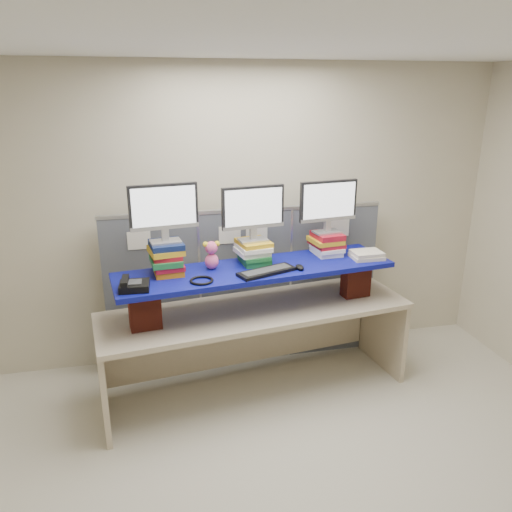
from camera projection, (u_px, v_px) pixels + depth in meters
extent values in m
cube|color=beige|center=(307.00, 298.00, 2.88)|extent=(5.00, 4.00, 2.80)
cube|color=beige|center=(300.00, 491.00, 3.32)|extent=(5.00, 4.00, 0.01)
cube|color=white|center=(316.00, 35.00, 2.44)|extent=(5.00, 4.00, 0.01)
cube|color=#4C505A|center=(153.00, 297.00, 4.55)|extent=(0.85, 0.05, 1.50)
cube|color=#4C505A|center=(246.00, 289.00, 4.73)|extent=(0.85, 0.05, 1.50)
cube|color=#4C505A|center=(332.00, 281.00, 4.91)|extent=(0.85, 0.05, 1.50)
cube|color=#B0B2B7|center=(245.00, 210.00, 4.49)|extent=(2.60, 0.06, 0.03)
cube|color=white|center=(139.00, 240.00, 4.33)|extent=(0.20, 0.00, 0.16)
cube|color=white|center=(230.00, 235.00, 4.50)|extent=(0.20, 0.00, 0.16)
cube|color=white|center=(257.00, 233.00, 4.55)|extent=(0.20, 0.00, 0.16)
cube|color=white|center=(339.00, 228.00, 4.72)|extent=(0.20, 0.00, 0.16)
cube|color=#C3B194|center=(256.00, 311.00, 4.20)|extent=(2.70, 1.10, 0.04)
cube|color=#C3B194|center=(102.00, 381.00, 3.91)|extent=(0.14, 0.71, 0.75)
cube|color=#C3B194|center=(383.00, 329.00, 4.75)|extent=(0.14, 0.71, 0.75)
cube|color=maroon|center=(145.00, 309.00, 3.80)|extent=(0.25, 0.16, 0.32)
cube|color=maroon|center=(356.00, 279.00, 4.40)|extent=(0.25, 0.16, 0.32)
cube|color=#080A6E|center=(256.00, 270.00, 4.09)|extent=(2.34, 0.87, 0.04)
cube|color=#C47012|center=(168.00, 270.00, 3.96)|extent=(0.24, 0.31, 0.05)
cube|color=#A61223|center=(168.00, 266.00, 3.93)|extent=(0.25, 0.29, 0.04)
cube|color=#1D6E32|center=(166.00, 260.00, 3.92)|extent=(0.26, 0.31, 0.05)
cube|color=#A61223|center=(166.00, 255.00, 3.92)|extent=(0.24, 0.29, 0.04)
cube|color=gold|center=(166.00, 251.00, 3.90)|extent=(0.29, 0.31, 0.04)
cube|color=#111F4C|center=(166.00, 245.00, 3.89)|extent=(0.28, 0.31, 0.04)
cube|color=#1D6E32|center=(254.00, 260.00, 4.19)|extent=(0.24, 0.30, 0.05)
cube|color=#1D6E32|center=(254.00, 256.00, 4.16)|extent=(0.25, 0.30, 0.03)
cube|color=white|center=(252.00, 251.00, 4.16)|extent=(0.29, 0.31, 0.04)
cube|color=white|center=(253.00, 247.00, 4.15)|extent=(0.28, 0.33, 0.04)
cube|color=gold|center=(254.00, 243.00, 4.15)|extent=(0.29, 0.32, 0.04)
cube|color=white|center=(326.00, 252.00, 4.41)|extent=(0.23, 0.28, 0.04)
cube|color=white|center=(327.00, 248.00, 4.39)|extent=(0.25, 0.29, 0.03)
cube|color=#A61223|center=(326.00, 244.00, 4.40)|extent=(0.28, 0.31, 0.03)
cube|color=gold|center=(325.00, 240.00, 4.37)|extent=(0.28, 0.30, 0.04)
cube|color=#A61223|center=(327.00, 235.00, 4.36)|extent=(0.25, 0.29, 0.05)
cube|color=#AAAAAF|center=(166.00, 241.00, 3.87)|extent=(0.25, 0.18, 0.02)
cube|color=#AAAAAF|center=(165.00, 235.00, 3.86)|extent=(0.06, 0.05, 0.09)
cube|color=black|center=(164.00, 207.00, 3.79)|extent=(0.53, 0.11, 0.35)
cube|color=white|center=(164.00, 207.00, 3.77)|extent=(0.48, 0.07, 0.31)
cube|color=#AAAAAF|center=(253.00, 240.00, 4.13)|extent=(0.25, 0.18, 0.02)
cube|color=#AAAAAF|center=(253.00, 233.00, 4.11)|extent=(0.06, 0.05, 0.09)
cube|color=black|center=(253.00, 207.00, 4.04)|extent=(0.53, 0.11, 0.35)
cube|color=white|center=(254.00, 208.00, 4.02)|extent=(0.48, 0.07, 0.31)
cube|color=#AAAAAF|center=(327.00, 232.00, 4.35)|extent=(0.25, 0.18, 0.02)
cube|color=#AAAAAF|center=(327.00, 226.00, 4.34)|extent=(0.06, 0.05, 0.09)
cube|color=black|center=(328.00, 201.00, 4.27)|extent=(0.53, 0.11, 0.35)
cube|color=white|center=(329.00, 201.00, 4.25)|extent=(0.48, 0.07, 0.31)
cube|color=black|center=(267.00, 272.00, 3.95)|extent=(0.50, 0.31, 0.03)
cube|color=#303133|center=(267.00, 270.00, 3.95)|extent=(0.43, 0.24, 0.00)
ellipsoid|color=black|center=(300.00, 267.00, 4.04)|extent=(0.09, 0.13, 0.04)
cube|color=black|center=(134.00, 286.00, 3.63)|extent=(0.22, 0.20, 0.05)
cube|color=#303133|center=(134.00, 282.00, 3.62)|extent=(0.11, 0.11, 0.01)
cube|color=black|center=(125.00, 281.00, 3.60)|extent=(0.06, 0.19, 0.04)
torus|color=black|center=(202.00, 280.00, 3.78)|extent=(0.21, 0.21, 0.02)
ellipsoid|color=#F15C94|center=(212.00, 261.00, 4.03)|extent=(0.11, 0.10, 0.13)
sphere|color=#F15C94|center=(211.00, 248.00, 3.99)|extent=(0.10, 0.10, 0.10)
sphere|color=yellow|center=(206.00, 244.00, 3.98)|extent=(0.05, 0.05, 0.05)
sphere|color=yellow|center=(217.00, 244.00, 3.99)|extent=(0.05, 0.05, 0.05)
cube|color=beige|center=(367.00, 257.00, 4.30)|extent=(0.27, 0.22, 0.03)
cube|color=beige|center=(367.00, 253.00, 4.29)|extent=(0.26, 0.20, 0.03)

